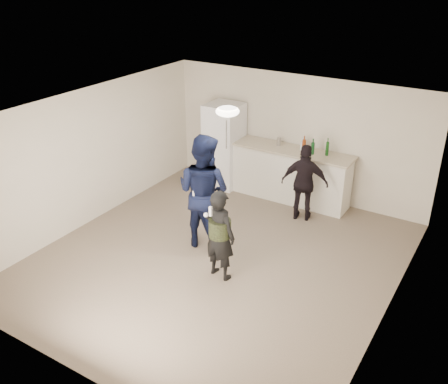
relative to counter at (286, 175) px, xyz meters
The scene contains 21 objects.
floor 2.72m from the counter, 89.04° to the right, with size 6.00×6.00×0.00m, color #6B5B4C.
ceiling 3.32m from the counter, 89.04° to the right, with size 6.00×6.00×0.00m, color silver.
wall_back 0.80m from the counter, 82.29° to the left, with size 6.00×6.00×0.00m, color beige.
wall_front 5.72m from the counter, 89.55° to the right, with size 6.00×6.00×0.00m, color beige.
wall_left 3.87m from the counter, 135.38° to the right, with size 6.00×6.00×0.00m, color beige.
wall_right 3.93m from the counter, 43.69° to the right, with size 6.00×6.00×0.00m, color beige.
counter is the anchor object (origin of this frame).
counter_top 0.55m from the counter, ahead, with size 2.68×0.64×0.04m, color #C6B499.
fridge 1.48m from the counter, behind, with size 0.70×0.70×1.80m, color white.
fridge_handle 1.46m from the counter, 159.08° to the right, with size 0.02×0.02×0.60m, color #BABABE.
ceiling_dome 3.05m from the counter, 88.92° to the right, with size 0.36×0.36×0.16m, color white.
shaker 0.69m from the counter, 162.47° to the left, with size 0.08×0.08×0.17m, color #B7B6BB.
man 2.44m from the counter, 100.10° to the right, with size 0.97×0.76×2.00m, color #0F1941.
woman 3.07m from the counter, 83.89° to the right, with size 0.54×0.35×1.48m, color black.
camo_shorts 3.08m from the counter, 83.89° to the right, with size 0.34×0.34×0.28m, color #2E3D1C.
spectator 0.94m from the counter, 43.29° to the right, with size 0.87×0.36×1.49m, color black.
remote_man 2.73m from the counter, 99.05° to the right, with size 0.04×0.04×0.15m, color silver.
nunchuk_man 2.67m from the counter, 96.57° to the right, with size 0.07×0.07×0.07m, color white.
remote_woman 3.39m from the counter, 84.35° to the right, with size 0.04×0.04×0.15m, color white.
nunchuk_woman 3.33m from the counter, 86.05° to the right, with size 0.07×0.07×0.07m, color white.
bottle_cluster 0.84m from the counter, ahead, with size 0.59×0.18×0.26m.
Camera 1 is at (3.76, -5.90, 4.58)m, focal length 40.00 mm.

